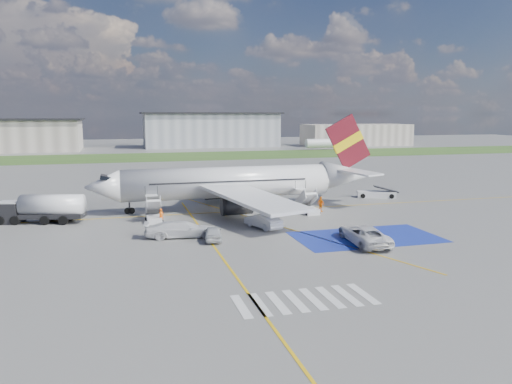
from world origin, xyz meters
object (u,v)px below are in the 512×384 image
(gpu_cart, at_px, (58,212))
(belt_loader, at_px, (377,195))
(fuel_tanker, at_px, (42,211))
(airliner, at_px, (239,182))
(van_white_a, at_px, (364,231))
(car_silver_b, at_px, (263,221))
(van_white_b, at_px, (182,226))
(car_silver_a, at_px, (213,233))

(gpu_cart, height_order, belt_loader, gpu_cart)
(fuel_tanker, distance_m, gpu_cart, 2.21)
(airliner, relative_size, fuel_tanker, 3.86)
(van_white_a, bearing_deg, fuel_tanker, -24.70)
(airliner, height_order, belt_loader, airliner)
(car_silver_b, xyz_separation_m, van_white_a, (7.30, -8.40, 0.33))
(van_white_a, bearing_deg, airliner, -64.89)
(gpu_cart, distance_m, van_white_b, 17.63)
(car_silver_a, xyz_separation_m, van_white_a, (13.35, -4.72, 0.43))
(gpu_cart, relative_size, car_silver_a, 0.60)
(fuel_tanker, xyz_separation_m, car_silver_b, (22.78, -8.96, -0.53))
(gpu_cart, height_order, van_white_a, van_white_a)
(fuel_tanker, xyz_separation_m, car_silver_a, (16.73, -12.64, -0.63))
(airliner, distance_m, car_silver_b, 11.82)
(car_silver_a, bearing_deg, belt_loader, -138.38)
(fuel_tanker, height_order, van_white_b, fuel_tanker)
(belt_loader, xyz_separation_m, van_white_b, (-29.90, -16.00, 0.63))
(airliner, height_order, van_white_a, airliner)
(gpu_cart, distance_m, car_silver_b, 23.84)
(belt_loader, bearing_deg, car_silver_b, -125.77)
(gpu_cart, distance_m, car_silver_a, 20.93)
(gpu_cart, height_order, van_white_b, van_white_b)
(van_white_b, bearing_deg, car_silver_b, -72.05)
(airliner, height_order, van_white_b, airliner)
(car_silver_b, bearing_deg, car_silver_a, 11.12)
(gpu_cart, bearing_deg, van_white_b, -35.67)
(airliner, bearing_deg, gpu_cart, -177.48)
(gpu_cart, xyz_separation_m, car_silver_a, (15.31, -14.27, -0.16))
(fuel_tanker, bearing_deg, van_white_b, -23.02)
(belt_loader, height_order, van_white_a, van_white_a)
(belt_loader, bearing_deg, car_silver_a, -126.35)
(belt_loader, xyz_separation_m, van_white_a, (-13.90, -22.72, 0.69))
(car_silver_a, relative_size, car_silver_b, 0.85)
(belt_loader, relative_size, car_silver_b, 1.24)
(gpu_cart, height_order, car_silver_a, gpu_cart)
(van_white_a, distance_m, van_white_b, 17.35)
(fuel_tanker, bearing_deg, car_silver_a, -23.02)
(belt_loader, height_order, van_white_b, van_white_b)
(fuel_tanker, bearing_deg, gpu_cart, 62.93)
(car_silver_a, relative_size, van_white_b, 0.75)
(fuel_tanker, bearing_deg, van_white_a, -15.94)
(airliner, xyz_separation_m, belt_loader, (21.09, 2.79, -2.96))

